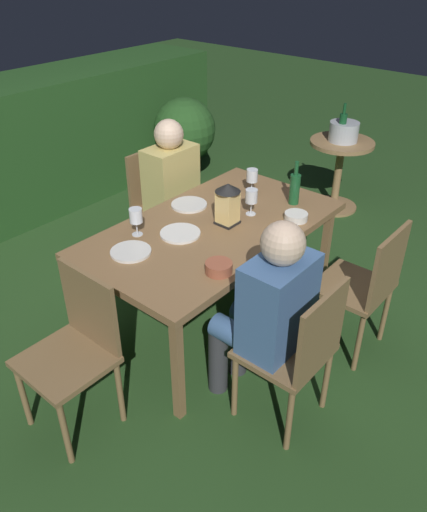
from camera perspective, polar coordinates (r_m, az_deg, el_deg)
ground_plane at (r=3.51m, az=0.00°, el=-7.05°), size 16.00×16.00×0.00m
dining_table at (r=3.13m, az=0.00°, el=2.52°), size 1.63×0.92×0.73m
chair_side_left_a at (r=2.59m, az=9.32°, el=-10.26°), size 0.42×0.40×0.87m
person_in_blue at (r=2.57m, az=5.93°, el=-5.94°), size 0.38×0.47×1.15m
chair_side_left_b at (r=3.12m, az=16.53°, el=-3.02°), size 0.42×0.40×0.87m
chair_head_near at (r=2.67m, az=-15.17°, el=-9.73°), size 0.40×0.42×0.87m
chair_side_right_b at (r=3.97m, az=-6.01°, el=6.12°), size 0.42×0.40×0.87m
person_in_mustard at (r=3.78m, az=-4.04°, el=7.36°), size 0.38×0.47×1.15m
lantern_centerpiece at (r=3.06m, az=1.59°, el=6.09°), size 0.15×0.15×0.27m
green_bottle_on_table at (r=3.37m, az=9.06°, el=7.52°), size 0.07×0.07×0.29m
wine_glass_a at (r=2.98m, az=-8.68°, el=4.35°), size 0.08×0.08×0.17m
wine_glass_b at (r=3.19m, az=4.26°, el=6.57°), size 0.08×0.08×0.17m
wine_glass_c at (r=3.48m, az=4.34°, el=8.83°), size 0.08×0.08×0.17m
plate_a at (r=2.86m, az=-9.23°, el=0.49°), size 0.23×0.23×0.01m
plate_b at (r=3.01m, az=-3.74°, el=2.54°), size 0.24×0.24×0.01m
plate_c at (r=3.34m, az=-2.75°, el=5.76°), size 0.23×0.23×0.01m
bowl_olives at (r=3.19m, az=9.21°, el=4.41°), size 0.14×0.14×0.05m
bowl_bread at (r=2.65m, az=0.60°, el=-1.26°), size 0.14×0.14×0.06m
side_table at (r=4.90m, az=13.88°, el=9.97°), size 0.57×0.57×0.66m
ice_bucket at (r=4.79m, az=14.36°, el=13.44°), size 0.26×0.26×0.34m
hedge_backdrop at (r=4.95m, az=-22.41°, el=10.53°), size 4.59×0.79×1.17m
potted_plant_by_hedge at (r=5.30m, az=-3.23°, el=13.52°), size 0.62×0.62×0.88m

